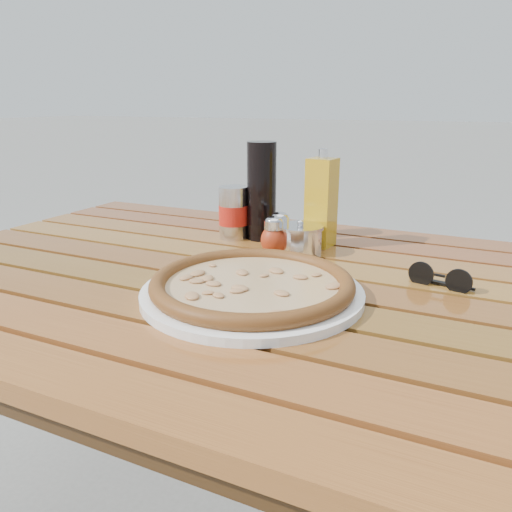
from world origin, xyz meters
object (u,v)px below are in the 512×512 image
at_px(oregano_shaker, 280,232).
at_px(soda_can, 233,213).
at_px(pepper_shaker, 274,236).
at_px(olive_oil_cruet, 321,202).
at_px(dark_bottle, 262,191).
at_px(plate, 252,293).
at_px(sunglasses, 440,279).
at_px(parmesan_tin, 300,239).
at_px(table, 251,313).
at_px(pizza, 252,284).

relative_size(oregano_shaker, soda_can, 0.68).
xyz_separation_m(oregano_shaker, soda_can, (-0.13, 0.04, 0.02)).
height_order(pepper_shaker, olive_oil_cruet, olive_oil_cruet).
height_order(dark_bottle, soda_can, dark_bottle).
bearing_deg(plate, dark_bottle, 112.24).
height_order(soda_can, sunglasses, soda_can).
xyz_separation_m(soda_can, parmesan_tin, (0.18, -0.05, -0.03)).
xyz_separation_m(table, pizza, (0.05, -0.10, 0.10)).
distance_m(olive_oil_cruet, parmesan_tin, 0.10).
relative_size(table, parmesan_tin, 13.16).
bearing_deg(plate, sunglasses, 32.99).
bearing_deg(plate, soda_can, 122.36).
height_order(table, soda_can, soda_can).
bearing_deg(olive_oil_cruet, plate, -90.51).
height_order(plate, soda_can, soda_can).
distance_m(dark_bottle, parmesan_tin, 0.16).
distance_m(pizza, oregano_shaker, 0.28).
bearing_deg(table, plate, -63.58).
bearing_deg(olive_oil_cruet, table, -102.08).
distance_m(oregano_shaker, soda_can, 0.14).
relative_size(table, pizza, 3.31).
bearing_deg(oregano_shaker, olive_oil_cruet, 42.79).
relative_size(pizza, dark_bottle, 1.92).
bearing_deg(pepper_shaker, dark_bottle, 125.94).
xyz_separation_m(oregano_shaker, olive_oil_cruet, (0.07, 0.06, 0.06)).
relative_size(olive_oil_cruet, sunglasses, 1.89).
distance_m(pepper_shaker, parmesan_tin, 0.06).
bearing_deg(pizza, olive_oil_cruet, 89.49).
xyz_separation_m(dark_bottle, parmesan_tin, (0.12, -0.07, -0.08)).
height_order(dark_bottle, sunglasses, dark_bottle).
height_order(pepper_shaker, oregano_shaker, same).
distance_m(pepper_shaker, olive_oil_cruet, 0.14).
distance_m(pizza, olive_oil_cruet, 0.35).
xyz_separation_m(pepper_shaker, dark_bottle, (-0.08, 0.10, 0.07)).
bearing_deg(sunglasses, oregano_shaker, 176.41).
height_order(oregano_shaker, sunglasses, oregano_shaker).
bearing_deg(table, sunglasses, 13.73).
relative_size(plate, soda_can, 3.00).
height_order(pepper_shaker, dark_bottle, dark_bottle).
bearing_deg(sunglasses, parmesan_tin, 175.32).
relative_size(olive_oil_cruet, parmesan_tin, 1.97).
xyz_separation_m(table, oregano_shaker, (-0.02, 0.18, 0.11)).
bearing_deg(table, dark_bottle, 110.46).
xyz_separation_m(table, plate, (0.05, -0.10, 0.08)).
height_order(soda_can, olive_oil_cruet, olive_oil_cruet).
relative_size(pepper_shaker, oregano_shaker, 1.00).
relative_size(dark_bottle, soda_can, 1.83).
xyz_separation_m(dark_bottle, soda_can, (-0.06, -0.02, -0.05)).
xyz_separation_m(table, olive_oil_cruet, (0.05, 0.24, 0.17)).
bearing_deg(soda_can, olive_oil_cruet, 7.27).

